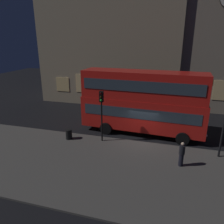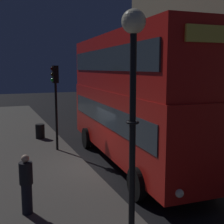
# 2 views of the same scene
# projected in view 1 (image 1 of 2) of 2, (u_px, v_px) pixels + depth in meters

# --- Properties ---
(ground_plane) EXTENTS (80.00, 80.00, 0.00)m
(ground_plane) POSITION_uv_depth(u_px,v_px,m) (141.00, 140.00, 18.30)
(ground_plane) COLOR black
(sidewalk_slab) EXTENTS (44.00, 8.68, 0.12)m
(sidewalk_slab) POSITION_uv_depth(u_px,v_px,m) (131.00, 171.00, 13.95)
(sidewalk_slab) COLOR #4C4944
(sidewalk_slab) RESTS_ON ground
(building_with_clock) EXTENTS (18.00, 7.40, 18.76)m
(building_with_clock) POSITION_uv_depth(u_px,v_px,m) (112.00, 30.00, 28.20)
(building_with_clock) COLOR tan
(building_with_clock) RESTS_ON ground
(double_decker_bus) EXTENTS (11.01, 3.26, 5.64)m
(double_decker_bus) POSITION_uv_depth(u_px,v_px,m) (142.00, 100.00, 18.80)
(double_decker_bus) COLOR red
(double_decker_bus) RESTS_ON ground
(traffic_light_near_kerb) EXTENTS (0.34, 0.37, 4.24)m
(traffic_light_near_kerb) POSITION_uv_depth(u_px,v_px,m) (102.00, 106.00, 17.03)
(traffic_light_near_kerb) COLOR black
(traffic_light_near_kerb) RESTS_ON sidewalk_slab
(pedestrian) EXTENTS (0.38, 0.38, 1.73)m
(pedestrian) POSITION_uv_depth(u_px,v_px,m) (182.00, 154.00, 14.16)
(pedestrian) COLOR black
(pedestrian) RESTS_ON sidewalk_slab
(litter_bin) EXTENTS (0.53, 0.53, 0.84)m
(litter_bin) POSITION_uv_depth(u_px,v_px,m) (69.00, 134.00, 18.22)
(litter_bin) COLOR black
(litter_bin) RESTS_ON sidewalk_slab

